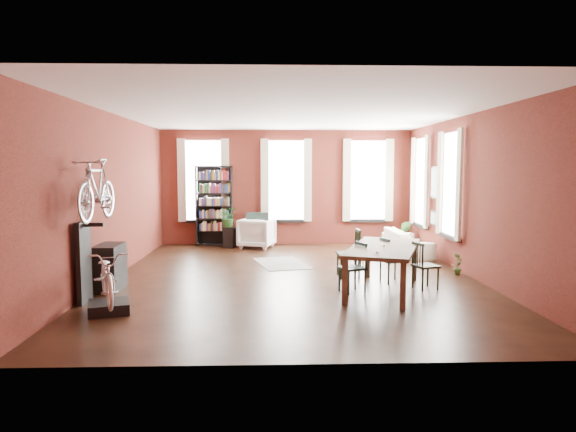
{
  "coord_description": "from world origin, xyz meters",
  "views": [
    {
      "loc": [
        -0.43,
        -9.92,
        2.14
      ],
      "look_at": [
        -0.08,
        0.6,
        1.15
      ],
      "focal_mm": 32.0,
      "sensor_mm": 36.0,
      "label": 1
    }
  ],
  "objects_px": {
    "dining_chair_d": "(392,260)",
    "cream_sofa": "(407,238)",
    "bookshelf": "(214,206)",
    "dining_table": "(383,269)",
    "dining_chair_a": "(352,268)",
    "plant_stand": "(230,237)",
    "dining_chair_c": "(426,266)",
    "console_table": "(110,267)",
    "bicycle_floor": "(107,252)",
    "dining_chair_b": "(348,253)",
    "white_armchair": "(257,232)",
    "bike_trainer": "(109,307)"
  },
  "relations": [
    {
      "from": "plant_stand",
      "to": "bicycle_floor",
      "type": "distance_m",
      "value": 6.41
    },
    {
      "from": "dining_table",
      "to": "dining_chair_c",
      "type": "xyz_separation_m",
      "value": [
        0.79,
        0.17,
        0.02
      ]
    },
    {
      "from": "white_armchair",
      "to": "console_table",
      "type": "relative_size",
      "value": 1.09
    },
    {
      "from": "bicycle_floor",
      "to": "white_armchair",
      "type": "bearing_deg",
      "value": 49.79
    },
    {
      "from": "dining_chair_a",
      "to": "cream_sofa",
      "type": "bearing_deg",
      "value": 131.23
    },
    {
      "from": "dining_table",
      "to": "cream_sofa",
      "type": "bearing_deg",
      "value": 89.61
    },
    {
      "from": "dining_table",
      "to": "console_table",
      "type": "bearing_deg",
      "value": -163.68
    },
    {
      "from": "bookshelf",
      "to": "console_table",
      "type": "relative_size",
      "value": 2.75
    },
    {
      "from": "dining_table",
      "to": "white_armchair",
      "type": "distance_m",
      "value": 5.51
    },
    {
      "from": "dining_table",
      "to": "bicycle_floor",
      "type": "relative_size",
      "value": 1.55
    },
    {
      "from": "dining_chair_a",
      "to": "white_armchair",
      "type": "relative_size",
      "value": 0.98
    },
    {
      "from": "bookshelf",
      "to": "white_armchair",
      "type": "distance_m",
      "value": 1.46
    },
    {
      "from": "dining_chair_d",
      "to": "cream_sofa",
      "type": "xyz_separation_m",
      "value": [
        1.11,
        3.11,
        -0.01
      ]
    },
    {
      "from": "dining_table",
      "to": "white_armchair",
      "type": "bearing_deg",
      "value": 135.15
    },
    {
      "from": "dining_chair_b",
      "to": "dining_chair_c",
      "type": "bearing_deg",
      "value": 46.34
    },
    {
      "from": "dining_table",
      "to": "dining_chair_b",
      "type": "distance_m",
      "value": 1.28
    },
    {
      "from": "dining_chair_b",
      "to": "bicycle_floor",
      "type": "height_order",
      "value": "bicycle_floor"
    },
    {
      "from": "dining_table",
      "to": "bike_trainer",
      "type": "bearing_deg",
      "value": -144.75
    },
    {
      "from": "bookshelf",
      "to": "dining_chair_c",
      "type": "bearing_deg",
      "value": -51.2
    },
    {
      "from": "cream_sofa",
      "to": "console_table",
      "type": "height_order",
      "value": "cream_sofa"
    },
    {
      "from": "dining_chair_a",
      "to": "bookshelf",
      "type": "distance_m",
      "value": 6.34
    },
    {
      "from": "dining_chair_d",
      "to": "white_armchair",
      "type": "xyz_separation_m",
      "value": [
        -2.65,
        4.28,
        0.02
      ]
    },
    {
      "from": "dining_chair_c",
      "to": "bicycle_floor",
      "type": "height_order",
      "value": "bicycle_floor"
    },
    {
      "from": "dining_chair_a",
      "to": "white_armchair",
      "type": "bearing_deg",
      "value": 177.81
    },
    {
      "from": "bicycle_floor",
      "to": "dining_chair_b",
      "type": "bearing_deg",
      "value": 9.43
    },
    {
      "from": "dining_chair_d",
      "to": "bookshelf",
      "type": "bearing_deg",
      "value": 22.28
    },
    {
      "from": "bookshelf",
      "to": "dining_table",
      "type": "bearing_deg",
      "value": -57.57
    },
    {
      "from": "console_table",
      "to": "bike_trainer",
      "type": "bearing_deg",
      "value": -73.57
    },
    {
      "from": "dining_chair_a",
      "to": "cream_sofa",
      "type": "xyz_separation_m",
      "value": [
        1.99,
        3.87,
        -0.02
      ]
    },
    {
      "from": "dining_chair_c",
      "to": "console_table",
      "type": "xyz_separation_m",
      "value": [
        -5.58,
        0.15,
        -0.02
      ]
    },
    {
      "from": "dining_table",
      "to": "bookshelf",
      "type": "relative_size",
      "value": 1.06
    },
    {
      "from": "dining_chair_a",
      "to": "dining_chair_b",
      "type": "height_order",
      "value": "dining_chair_b"
    },
    {
      "from": "dining_chair_a",
      "to": "bicycle_floor",
      "type": "bearing_deg",
      "value": -94.63
    },
    {
      "from": "dining_chair_a",
      "to": "white_armchair",
      "type": "height_order",
      "value": "white_armchair"
    },
    {
      "from": "white_armchair",
      "to": "plant_stand",
      "type": "relative_size",
      "value": 1.57
    },
    {
      "from": "dining_chair_c",
      "to": "bookshelf",
      "type": "distance_m",
      "value": 6.9
    },
    {
      "from": "cream_sofa",
      "to": "plant_stand",
      "type": "bearing_deg",
      "value": 74.78
    },
    {
      "from": "dining_chair_c",
      "to": "white_armchair",
      "type": "height_order",
      "value": "white_armchair"
    },
    {
      "from": "dining_chair_c",
      "to": "white_armchair",
      "type": "distance_m",
      "value": 5.74
    },
    {
      "from": "dining_chair_c",
      "to": "cream_sofa",
      "type": "height_order",
      "value": "dining_chair_c"
    },
    {
      "from": "dining_chair_c",
      "to": "dining_chair_d",
      "type": "relative_size",
      "value": 1.0
    },
    {
      "from": "dining_chair_d",
      "to": "console_table",
      "type": "distance_m",
      "value": 5.13
    },
    {
      "from": "dining_chair_d",
      "to": "bookshelf",
      "type": "distance_m",
      "value": 6.19
    },
    {
      "from": "bookshelf",
      "to": "bicycle_floor",
      "type": "distance_m",
      "value": 6.78
    },
    {
      "from": "dining_chair_c",
      "to": "console_table",
      "type": "distance_m",
      "value": 5.59
    },
    {
      "from": "bookshelf",
      "to": "dining_chair_a",
      "type": "bearing_deg",
      "value": -61.98
    },
    {
      "from": "bookshelf",
      "to": "plant_stand",
      "type": "height_order",
      "value": "bookshelf"
    },
    {
      "from": "dining_table",
      "to": "plant_stand",
      "type": "height_order",
      "value": "dining_table"
    },
    {
      "from": "dining_chair_c",
      "to": "bicycle_floor",
      "type": "bearing_deg",
      "value": 88.42
    },
    {
      "from": "console_table",
      "to": "plant_stand",
      "type": "height_order",
      "value": "console_table"
    }
  ]
}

